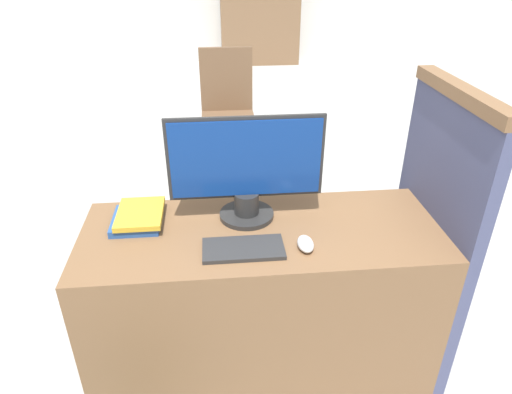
{
  "coord_description": "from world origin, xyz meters",
  "views": [
    {
      "loc": [
        -0.17,
        -1.22,
        1.73
      ],
      "look_at": [
        -0.03,
        0.25,
        0.91
      ],
      "focal_mm": 32.0,
      "sensor_mm": 36.0,
      "label": 1
    }
  ],
  "objects_px": {
    "mouse": "(306,244)",
    "far_chair": "(227,105)",
    "book_stack": "(138,217)",
    "keyboard": "(243,249)",
    "monitor": "(246,169)"
  },
  "relations": [
    {
      "from": "mouse",
      "to": "keyboard",
      "type": "bearing_deg",
      "value": 178.44
    },
    {
      "from": "far_chair",
      "to": "mouse",
      "type": "bearing_deg",
      "value": -93.19
    },
    {
      "from": "keyboard",
      "to": "book_stack",
      "type": "distance_m",
      "value": 0.47
    },
    {
      "from": "mouse",
      "to": "book_stack",
      "type": "relative_size",
      "value": 0.44
    },
    {
      "from": "keyboard",
      "to": "mouse",
      "type": "xyz_separation_m",
      "value": [
        0.23,
        -0.01,
        0.01
      ]
    },
    {
      "from": "monitor",
      "to": "mouse",
      "type": "relative_size",
      "value": 5.83
    },
    {
      "from": "mouse",
      "to": "far_chair",
      "type": "bearing_deg",
      "value": 94.73
    },
    {
      "from": "monitor",
      "to": "mouse",
      "type": "distance_m",
      "value": 0.37
    },
    {
      "from": "monitor",
      "to": "book_stack",
      "type": "relative_size",
      "value": 2.57
    },
    {
      "from": "mouse",
      "to": "far_chair",
      "type": "relative_size",
      "value": 0.11
    },
    {
      "from": "far_chair",
      "to": "book_stack",
      "type": "bearing_deg",
      "value": -109.67
    },
    {
      "from": "keyboard",
      "to": "mouse",
      "type": "bearing_deg",
      "value": -1.56
    },
    {
      "from": "mouse",
      "to": "book_stack",
      "type": "xyz_separation_m",
      "value": [
        -0.64,
        0.24,
        0.01
      ]
    },
    {
      "from": "keyboard",
      "to": "book_stack",
      "type": "height_order",
      "value": "book_stack"
    },
    {
      "from": "keyboard",
      "to": "mouse",
      "type": "height_order",
      "value": "mouse"
    }
  ]
}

